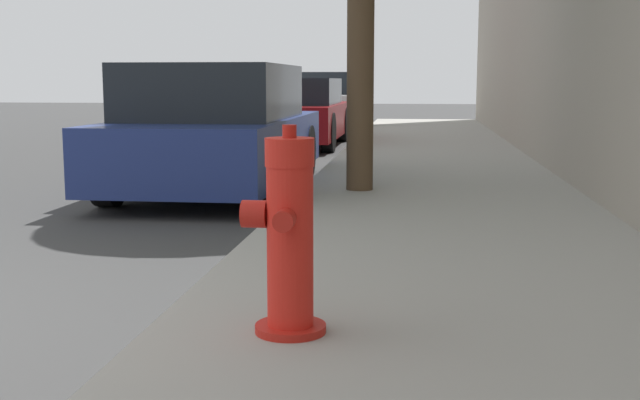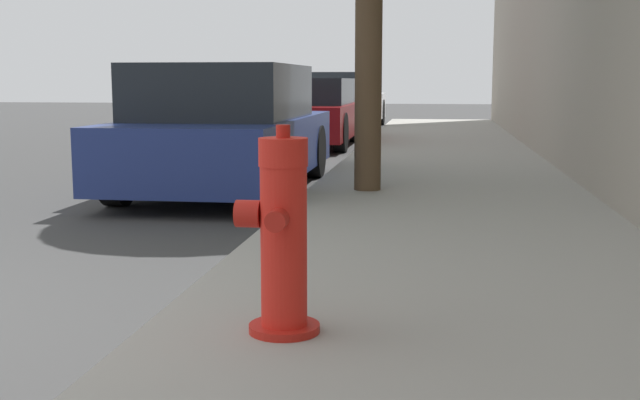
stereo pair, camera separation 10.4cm
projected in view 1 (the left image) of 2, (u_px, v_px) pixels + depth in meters
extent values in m
cube|color=#99968E|center=(466.00, 365.00, 3.29)|extent=(2.79, 40.00, 0.14)
cylinder|color=red|center=(291.00, 328.00, 3.50)|extent=(0.31, 0.31, 0.04)
cylinder|color=red|center=(290.00, 246.00, 3.45)|extent=(0.20, 0.20, 0.69)
cylinder|color=red|center=(290.00, 152.00, 3.39)|extent=(0.21, 0.21, 0.12)
cylinder|color=red|center=(289.00, 131.00, 3.37)|extent=(0.06, 0.06, 0.06)
cylinder|color=red|center=(284.00, 220.00, 3.28)|extent=(0.09, 0.09, 0.09)
cylinder|color=red|center=(295.00, 209.00, 3.57)|extent=(0.09, 0.09, 0.09)
cylinder|color=red|center=(255.00, 214.00, 3.45)|extent=(0.11, 0.12, 0.12)
cube|color=navy|center=(219.00, 146.00, 8.99)|extent=(1.73, 4.23, 0.63)
cube|color=black|center=(214.00, 92.00, 8.73)|extent=(1.59, 2.33, 0.58)
cylinder|color=black|center=(185.00, 150.00, 10.39)|extent=(0.20, 0.66, 0.66)
cylinder|color=black|center=(305.00, 151.00, 10.20)|extent=(0.20, 0.66, 0.66)
cylinder|color=black|center=(108.00, 173.00, 7.82)|extent=(0.20, 0.66, 0.66)
cylinder|color=black|center=(266.00, 175.00, 7.63)|extent=(0.20, 0.66, 0.66)
cube|color=maroon|center=(295.00, 120.00, 15.04)|extent=(1.71, 4.03, 0.60)
cube|color=black|center=(293.00, 91.00, 14.80)|extent=(1.58, 2.22, 0.47)
cylinder|color=black|center=(267.00, 124.00, 16.38)|extent=(0.20, 0.68, 0.68)
cylinder|color=black|center=(342.00, 125.00, 16.19)|extent=(0.20, 0.68, 0.68)
cylinder|color=black|center=(240.00, 132.00, 13.92)|extent=(0.20, 0.68, 0.68)
cylinder|color=black|center=(329.00, 133.00, 13.74)|extent=(0.20, 0.68, 0.68)
cube|color=silver|center=(330.00, 107.00, 20.99)|extent=(1.84, 4.48, 0.69)
cube|color=black|center=(330.00, 83.00, 20.73)|extent=(1.69, 2.46, 0.55)
cylinder|color=black|center=(306.00, 112.00, 22.49)|extent=(0.20, 0.71, 0.71)
cylinder|color=black|center=(366.00, 112.00, 22.28)|extent=(0.20, 0.71, 0.71)
cylinder|color=black|center=(290.00, 116.00, 19.76)|extent=(0.20, 0.71, 0.71)
cylinder|color=black|center=(358.00, 117.00, 19.56)|extent=(0.20, 0.71, 0.71)
cylinder|color=brown|center=(361.00, 34.00, 7.86)|extent=(0.27, 0.27, 3.09)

